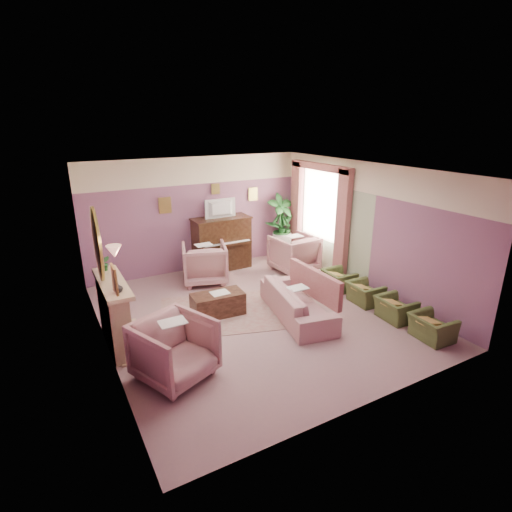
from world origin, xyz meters
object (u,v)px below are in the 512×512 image
olive_chair_d (339,277)px  floral_armchair_left (204,261)px  olive_chair_a (432,324)px  side_table (282,245)px  olive_chair_c (365,290)px  olive_chair_b (396,305)px  coffee_table (218,304)px  sofa (297,296)px  television (222,207)px  floral_armchair_right (294,251)px  piano (222,244)px  floral_armchair_front (174,347)px

olive_chair_d → floral_armchair_left: bearing=142.9°
olive_chair_a → side_table: (0.05, 4.91, 0.06)m
olive_chair_c → olive_chair_b: bearing=-90.0°
coffee_table → olive_chair_d: bearing=-3.5°
sofa → television: bearing=93.3°
floral_armchair_right → olive_chair_a: floral_armchair_right is taller
olive_chair_a → side_table: size_ratio=0.97×
sofa → olive_chair_c: sofa is taller
sofa → olive_chair_c: bearing=-7.5°
olive_chair_a → olive_chair_c: 1.64m
piano → olive_chair_b: (1.73, -4.13, -0.36)m
television → olive_chair_b: bearing=-67.0°
olive_chair_c → olive_chair_a: bearing=-90.0°
coffee_table → olive_chair_b: size_ratio=1.48×
floral_armchair_left → olive_chair_b: bearing=-54.9°
sofa → olive_chair_d: bearing=21.6°
television → coffee_table: 2.89m
olive_chair_b → side_table: 4.09m
coffee_table → television: bearing=63.2°
sofa → floral_armchair_front: floral_armchair_front is taller
sofa → floral_armchair_right: bearing=57.4°
sofa → floral_armchair_left: 2.64m
floral_armchair_right → side_table: floral_armchair_right is taller
olive_chair_c → olive_chair_d: size_ratio=1.00×
olive_chair_d → television: bearing=125.3°
piano → sofa: size_ratio=0.68×
olive_chair_a → side_table: bearing=89.4°
floral_armchair_right → side_table: 1.05m
coffee_table → floral_armchair_left: (0.42, 1.69, 0.29)m
floral_armchair_left → olive_chair_c: (2.46, -2.68, -0.22)m
floral_armchair_right → floral_armchair_front: size_ratio=1.00×
coffee_table → olive_chair_c: (2.88, -1.00, 0.07)m
piano → floral_armchair_left: piano is taller
piano → olive_chair_a: piano is taller
television → floral_armchair_left: (-0.73, -0.58, -1.09)m
floral_armchair_front → olive_chair_b: size_ratio=1.51×
floral_armchair_front → side_table: 5.73m
olive_chair_b → olive_chair_c: size_ratio=1.00×
floral_armchair_right → olive_chair_b: bearing=-85.7°
sofa → floral_armchair_front: 2.77m
coffee_table → olive_chair_d: 2.88m
olive_chair_a → olive_chair_d: 2.46m
piano → coffee_table: piano is taller
piano → sofa: piano is taller
olive_chair_a → side_table: side_table is taller
floral_armchair_left → olive_chair_d: size_ratio=1.51×
floral_armchair_left → olive_chair_c: bearing=-47.5°
olive_chair_a → piano: bearing=109.2°
floral_armchair_front → olive_chair_a: floral_armchair_front is taller
piano → floral_armchair_left: bearing=-139.1°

